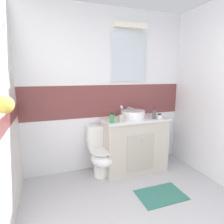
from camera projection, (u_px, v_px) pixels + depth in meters
ground_plane at (141, 215)px, 2.07m from camera, size 3.20×3.48×0.04m
wall_back_tiled at (107, 90)px, 2.98m from camera, size 3.20×0.20×2.50m
vanity_cabinet at (134, 144)px, 2.98m from camera, size 1.00×0.52×0.85m
sink_basin at (133, 114)px, 2.88m from camera, size 0.35×0.40×0.15m
toilet at (101, 152)px, 2.82m from camera, size 0.37×0.50×0.76m
toothbrush_cup at (121, 117)px, 2.65m from camera, size 0.07×0.07×0.23m
soap_dispenser at (154, 114)px, 2.83m from camera, size 0.05×0.05×0.18m
lotion_bottle_short at (112, 118)px, 2.60m from camera, size 0.06×0.06×0.14m
hair_gel_jar at (159, 116)px, 2.85m from camera, size 0.07×0.07×0.08m
bath_mat at (161, 195)px, 2.38m from camera, size 0.59×0.39×0.01m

